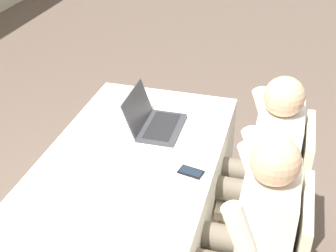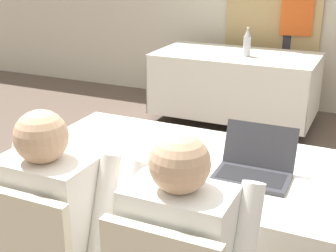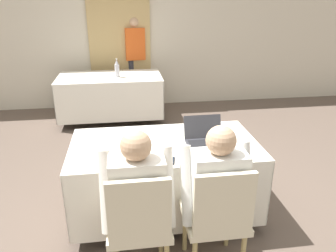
# 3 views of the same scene
# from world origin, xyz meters

# --- Properties ---
(conference_table_near) EXTENTS (1.63, 0.88, 0.73)m
(conference_table_near) POSITION_xyz_m (0.00, 0.00, 0.56)
(conference_table_near) COLOR white
(conference_table_near) RESTS_ON ground_plane
(conference_table_far) EXTENTS (1.63, 0.88, 0.73)m
(conference_table_far) POSITION_xyz_m (-0.54, 2.62, 0.56)
(conference_table_far) COLOR white
(conference_table_far) RESTS_ON ground_plane
(laptop) EXTENTS (0.34, 0.29, 0.21)m
(laptop) POSITION_xyz_m (0.35, -0.04, 0.78)
(laptop) COLOR #333338
(laptop) RESTS_ON conference_table_near
(cell_phone) EXTENTS (0.09, 0.13, 0.01)m
(cell_phone) POSITION_xyz_m (-0.00, -0.33, 0.74)
(cell_phone) COLOR black
(cell_phone) RESTS_ON conference_table_near
(paper_beside_laptop) EXTENTS (0.27, 0.33, 0.00)m
(paper_beside_laptop) POSITION_xyz_m (0.44, 0.15, 0.73)
(paper_beside_laptop) COLOR white
(paper_beside_laptop) RESTS_ON conference_table_near
(paper_centre_table) EXTENTS (0.27, 0.33, 0.00)m
(paper_centre_table) POSITION_xyz_m (-0.15, -0.08, 0.73)
(paper_centre_table) COLOR white
(paper_centre_table) RESTS_ON conference_table_near
(water_bottle) EXTENTS (0.07, 0.07, 0.28)m
(water_bottle) POSITION_xyz_m (-0.41, 2.54, 0.86)
(water_bottle) COLOR #B7B7C1
(water_bottle) RESTS_ON conference_table_far
(person_checkered_shirt) EXTENTS (0.50, 0.52, 1.17)m
(person_checkered_shirt) POSITION_xyz_m (-0.27, -0.64, 0.66)
(person_checkered_shirt) COLOR #665B4C
(person_checkered_shirt) RESTS_ON ground_plane
(person_red_shirt) EXTENTS (0.36, 0.24, 1.59)m
(person_red_shirt) POSITION_xyz_m (-0.09, 3.36, 0.91)
(person_red_shirt) COLOR #33333D
(person_red_shirt) RESTS_ON ground_plane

